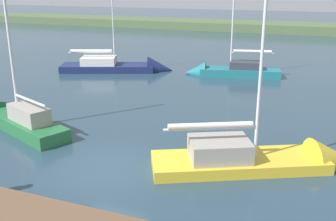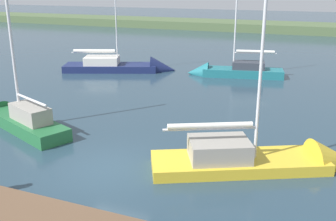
{
  "view_description": "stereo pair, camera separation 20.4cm",
  "coord_description": "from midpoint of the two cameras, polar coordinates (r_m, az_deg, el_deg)",
  "views": [
    {
      "loc": [
        -7.01,
        11.54,
        6.57
      ],
      "look_at": [
        -1.66,
        -2.02,
        1.91
      ],
      "focal_mm": 42.11,
      "sensor_mm": 36.0,
      "label": 1
    },
    {
      "loc": [
        -7.2,
        11.47,
        6.57
      ],
      "look_at": [
        -1.66,
        -2.02,
        1.91
      ],
      "focal_mm": 42.11,
      "sensor_mm": 36.0,
      "label": 2
    }
  ],
  "objects": [
    {
      "name": "sailboat_far_left",
      "position": [
        15.5,
        14.94,
        -7.32
      ],
      "size": [
        7.92,
        5.37,
        8.56
      ],
      "rotation": [
        0.0,
        0.0,
        3.62
      ],
      "color": "gold",
      "rests_on": "ground_plane"
    },
    {
      "name": "ground_plane",
      "position": [
        15.03,
        -8.5,
        -8.41
      ],
      "size": [
        200.0,
        200.0,
        0.0
      ],
      "primitive_type": "plane",
      "color": "#263D4C"
    },
    {
      "name": "sailboat_outer_mooring",
      "position": [
        20.39,
        -20.47,
        -1.4
      ],
      "size": [
        6.81,
        3.96,
        7.96
      ],
      "rotation": [
        0.0,
        0.0,
        -0.39
      ],
      "color": "#236638",
      "rests_on": "ground_plane"
    },
    {
      "name": "sailboat_near_dock",
      "position": [
        31.87,
        -5.69,
        6.03
      ],
      "size": [
        9.02,
        5.32,
        9.22
      ],
      "rotation": [
        0.0,
        0.0,
        3.52
      ],
      "color": "navy",
      "rests_on": "ground_plane"
    },
    {
      "name": "far_shoreline",
      "position": [
        62.06,
        15.94,
        10.97
      ],
      "size": [
        180.0,
        8.0,
        2.4
      ],
      "primitive_type": "cube",
      "color": "#4C603D",
      "rests_on": "ground_plane"
    },
    {
      "name": "sailboat_far_right",
      "position": [
        30.26,
        9.14,
        5.43
      ],
      "size": [
        7.31,
        3.21,
        9.11
      ],
      "rotation": [
        0.0,
        0.0,
        0.21
      ],
      "color": "#1E6B75",
      "rests_on": "ground_plane"
    }
  ]
}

